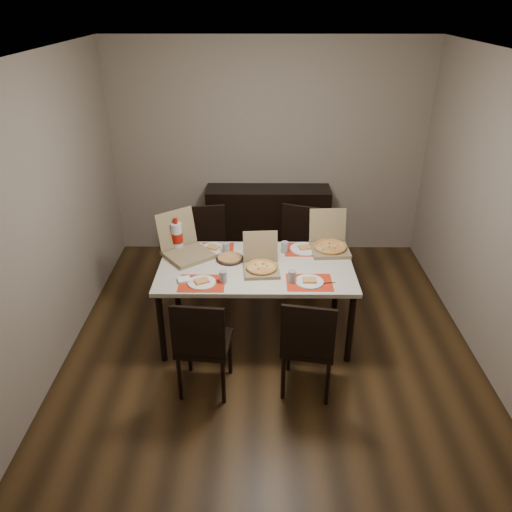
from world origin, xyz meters
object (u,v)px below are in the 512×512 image
dining_table (256,272)px  dip_bowl (273,253)px  chair_near_right (308,343)px  chair_far_right (296,244)px  pizza_box_center (261,265)px  chair_far_left (208,245)px  sideboard (268,223)px  chair_near_left (202,343)px  soda_bottle (177,237)px

dining_table → dip_bowl: dip_bowl is taller
chair_near_right → chair_far_right: same height
pizza_box_center → chair_far_left: bearing=120.9°
sideboard → chair_far_left: size_ratio=1.61×
chair_near_left → chair_near_right: same height
chair_far_left → dip_bowl: size_ratio=8.80×
dip_bowl → soda_bottle: (-0.93, 0.08, 0.13)m
sideboard → pizza_box_center: (-0.09, -1.73, 0.35)m
chair_far_right → dip_bowl: size_ratio=8.80×
sideboard → chair_far_left: bearing=-132.3°
chair_far_left → chair_near_left: bearing=-86.3°
dip_bowl → chair_far_right: bearing=67.4°
dining_table → chair_far_left: size_ratio=1.94×
chair_near_right → dip_bowl: (-0.26, 1.08, 0.25)m
sideboard → chair_near_left: bearing=-102.8°
chair_far_left → soda_bottle: 0.74m
dining_table → chair_near_left: 0.97m
dining_table → pizza_box_center: size_ratio=4.81×
dining_table → chair_far_right: 1.04m
sideboard → dip_bowl: bearing=-89.2°
chair_near_right → dip_bowl: 1.14m
chair_near_right → chair_far_left: (-0.96, 1.75, 0.00)m
chair_far_right → dip_bowl: (-0.29, -0.69, 0.25)m
chair_far_left → chair_far_right: (0.99, 0.02, 0.00)m
dining_table → chair_far_right: bearing=64.1°
sideboard → chair_near_right: bearing=-83.5°
sideboard → chair_near_left: size_ratio=1.61×
chair_near_left → chair_far_left: same height
dining_table → sideboard: bearing=85.2°
dip_bowl → soda_bottle: soda_bottle is taller
dining_table → chair_near_right: size_ratio=1.94×
chair_far_right → dip_bowl: 0.79m
chair_near_left → chair_far_left: (-0.11, 1.76, 0.00)m
dip_bowl → soda_bottle: size_ratio=0.31×
sideboard → chair_far_left: (-0.68, -0.75, 0.06)m
chair_far_right → dip_bowl: bearing=-112.6°
chair_far_left → pizza_box_center: pizza_box_center is taller
soda_bottle → pizza_box_center: bearing=-25.6°
dining_table → chair_near_right: 0.97m
chair_far_left → chair_far_right: bearing=0.9°
pizza_box_center → dining_table: bearing=120.8°
sideboard → soda_bottle: bearing=-124.2°
chair_near_right → pizza_box_center: size_ratio=2.49×
pizza_box_center → soda_bottle: size_ratio=1.10×
dip_bowl → pizza_box_center: bearing=-109.5°
chair_far_left → pizza_box_center: 1.18m
chair_far_right → soda_bottle: 1.41m
dining_table → dip_bowl: 0.29m
sideboard → chair_near_right: chair_near_right is taller
chair_near_left → pizza_box_center: bearing=58.3°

